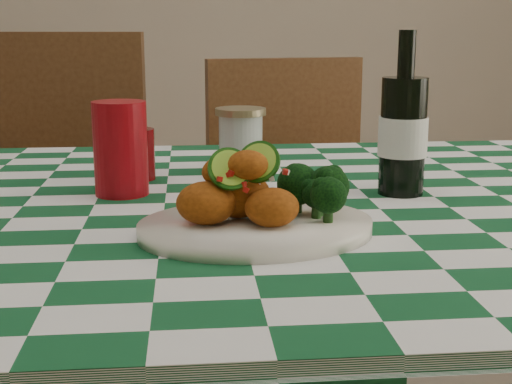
{
  "coord_description": "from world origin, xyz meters",
  "views": [
    {
      "loc": [
        -0.07,
        -1.03,
        1.04
      ],
      "look_at": [
        0.02,
        -0.18,
        0.84
      ],
      "focal_mm": 50.0,
      "sensor_mm": 36.0,
      "label": 1
    }
  ],
  "objects_px": {
    "fried_chicken_pile": "(247,186)",
    "beer_bottle": "(404,114)",
    "plate": "(256,228)",
    "mason_jar": "(241,140)",
    "wooden_chair_left": "(43,239)",
    "wooden_chair_right": "(307,248)",
    "red_tumbler": "(120,148)",
    "ketchup_bottle": "(136,141)"
  },
  "relations": [
    {
      "from": "fried_chicken_pile",
      "to": "red_tumbler",
      "type": "xyz_separation_m",
      "value": [
        -0.17,
        0.24,
        0.01
      ]
    },
    {
      "from": "beer_bottle",
      "to": "wooden_chair_right",
      "type": "xyz_separation_m",
      "value": [
        -0.03,
        0.69,
        -0.43
      ]
    },
    {
      "from": "mason_jar",
      "to": "fried_chicken_pile",
      "type": "bearing_deg",
      "value": -93.14
    },
    {
      "from": "red_tumbler",
      "to": "ketchup_bottle",
      "type": "xyz_separation_m",
      "value": [
        0.02,
        0.11,
        -0.01
      ]
    },
    {
      "from": "plate",
      "to": "fried_chicken_pile",
      "type": "height_order",
      "value": "fried_chicken_pile"
    },
    {
      "from": "fried_chicken_pile",
      "to": "wooden_chair_left",
      "type": "distance_m",
      "value": 1.08
    },
    {
      "from": "ketchup_bottle",
      "to": "beer_bottle",
      "type": "bearing_deg",
      "value": -19.61
    },
    {
      "from": "fried_chicken_pile",
      "to": "ketchup_bottle",
      "type": "bearing_deg",
      "value": 114.41
    },
    {
      "from": "mason_jar",
      "to": "wooden_chair_right",
      "type": "xyz_separation_m",
      "value": [
        0.21,
        0.49,
        -0.36
      ]
    },
    {
      "from": "red_tumbler",
      "to": "mason_jar",
      "type": "bearing_deg",
      "value": 39.19
    },
    {
      "from": "wooden_chair_right",
      "to": "wooden_chair_left",
      "type": "bearing_deg",
      "value": 167.44
    },
    {
      "from": "fried_chicken_pile",
      "to": "wooden_chair_right",
      "type": "bearing_deg",
      "value": 75.57
    },
    {
      "from": "plate",
      "to": "ketchup_bottle",
      "type": "height_order",
      "value": "ketchup_bottle"
    },
    {
      "from": "fried_chicken_pile",
      "to": "ketchup_bottle",
      "type": "distance_m",
      "value": 0.38
    },
    {
      "from": "wooden_chair_right",
      "to": "mason_jar",
      "type": "bearing_deg",
      "value": -122.99
    },
    {
      "from": "mason_jar",
      "to": "wooden_chair_left",
      "type": "xyz_separation_m",
      "value": [
        -0.47,
        0.52,
        -0.33
      ]
    },
    {
      "from": "wooden_chair_right",
      "to": "plate",
      "type": "bearing_deg",
      "value": -113.93
    },
    {
      "from": "plate",
      "to": "wooden_chair_right",
      "type": "relative_size",
      "value": 0.31
    },
    {
      "from": "ketchup_bottle",
      "to": "wooden_chair_right",
      "type": "bearing_deg",
      "value": 54.42
    },
    {
      "from": "plate",
      "to": "mason_jar",
      "type": "height_order",
      "value": "mason_jar"
    },
    {
      "from": "mason_jar",
      "to": "beer_bottle",
      "type": "xyz_separation_m",
      "value": [
        0.23,
        -0.2,
        0.07
      ]
    },
    {
      "from": "wooden_chair_left",
      "to": "beer_bottle",
      "type": "bearing_deg",
      "value": -39.19
    },
    {
      "from": "wooden_chair_right",
      "to": "red_tumbler",
      "type": "bearing_deg",
      "value": -131.9
    },
    {
      "from": "plate",
      "to": "red_tumbler",
      "type": "bearing_deg",
      "value": 127.93
    },
    {
      "from": "plate",
      "to": "mason_jar",
      "type": "xyz_separation_m",
      "value": [
        0.01,
        0.4,
        0.05
      ]
    },
    {
      "from": "fried_chicken_pile",
      "to": "beer_bottle",
      "type": "bearing_deg",
      "value": 38.21
    },
    {
      "from": "red_tumbler",
      "to": "plate",
      "type": "bearing_deg",
      "value": -52.07
    },
    {
      "from": "plate",
      "to": "beer_bottle",
      "type": "relative_size",
      "value": 1.19
    },
    {
      "from": "ketchup_bottle",
      "to": "fried_chicken_pile",
      "type": "bearing_deg",
      "value": -65.59
    },
    {
      "from": "fried_chicken_pile",
      "to": "red_tumbler",
      "type": "relative_size",
      "value": 0.96
    },
    {
      "from": "red_tumbler",
      "to": "ketchup_bottle",
      "type": "distance_m",
      "value": 0.11
    },
    {
      "from": "fried_chicken_pile",
      "to": "wooden_chair_left",
      "type": "bearing_deg",
      "value": 115.72
    },
    {
      "from": "red_tumbler",
      "to": "wooden_chair_right",
      "type": "xyz_separation_m",
      "value": [
        0.4,
        0.65,
        -0.38
      ]
    },
    {
      "from": "fried_chicken_pile",
      "to": "red_tumbler",
      "type": "height_order",
      "value": "red_tumbler"
    },
    {
      "from": "ketchup_bottle",
      "to": "mason_jar",
      "type": "xyz_separation_m",
      "value": [
        0.18,
        0.05,
        -0.01
      ]
    },
    {
      "from": "plate",
      "to": "fried_chicken_pile",
      "type": "relative_size",
      "value": 2.14
    },
    {
      "from": "ketchup_bottle",
      "to": "wooden_chair_right",
      "type": "distance_m",
      "value": 0.77
    },
    {
      "from": "fried_chicken_pile",
      "to": "beer_bottle",
      "type": "distance_m",
      "value": 0.33
    },
    {
      "from": "wooden_chair_left",
      "to": "ketchup_bottle",
      "type": "bearing_deg",
      "value": -56.92
    },
    {
      "from": "ketchup_bottle",
      "to": "wooden_chair_right",
      "type": "relative_size",
      "value": 0.14
    },
    {
      "from": "ketchup_bottle",
      "to": "mason_jar",
      "type": "relative_size",
      "value": 1.15
    },
    {
      "from": "fried_chicken_pile",
      "to": "red_tumbler",
      "type": "distance_m",
      "value": 0.3
    }
  ]
}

